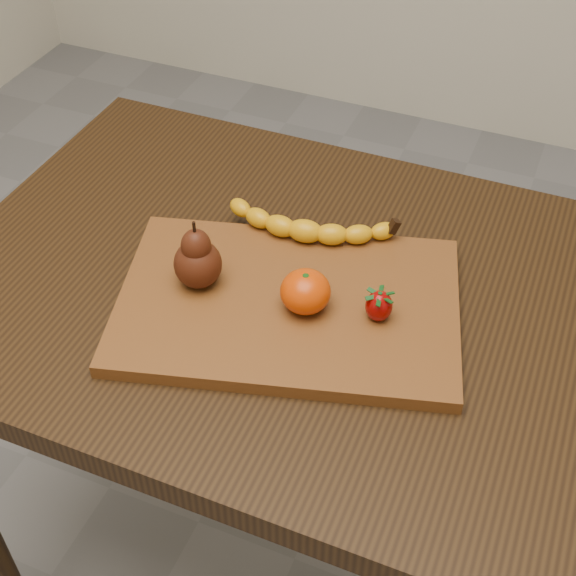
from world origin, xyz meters
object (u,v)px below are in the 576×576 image
at_px(table, 297,334).
at_px(cutting_board, 288,304).
at_px(mandarin, 305,292).
at_px(pear, 197,254).

xyz_separation_m(table, cutting_board, (0.01, -0.05, 0.11)).
bearing_deg(mandarin, table, 121.05).
height_order(table, pear, pear).
xyz_separation_m(table, pear, (-0.12, -0.06, 0.17)).
bearing_deg(table, pear, -151.65).
xyz_separation_m(cutting_board, mandarin, (0.03, -0.01, 0.04)).
bearing_deg(pear, mandarin, 3.46).
distance_m(table, mandarin, 0.16).
relative_size(cutting_board, mandarin, 6.81).
distance_m(table, cutting_board, 0.12).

